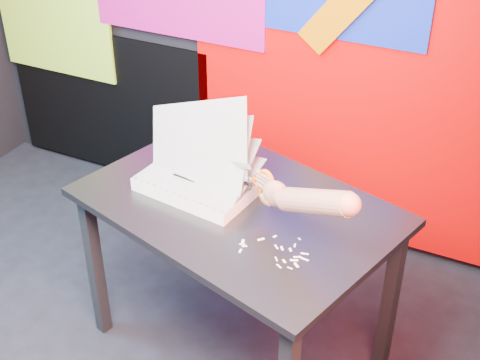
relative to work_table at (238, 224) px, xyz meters
The scene contains 6 objects.
backdrop 1.10m from the work_table, 116.81° to the left, with size 2.88×0.05×2.08m.
work_table is the anchor object (origin of this frame).
printout_stack 0.22m from the work_table, 168.91° to the left, with size 0.50×0.37×0.39m.
scissors 0.26m from the work_table, 16.31° to the right, with size 0.23×0.11×0.14m.
hand_forearm 0.45m from the work_table, 21.72° to the right, with size 0.41×0.22×0.22m.
paper_clippings 0.33m from the work_table, 38.11° to the right, with size 0.25×0.18×0.00m.
Camera 1 is at (1.43, -1.29, 2.17)m, focal length 50.00 mm.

